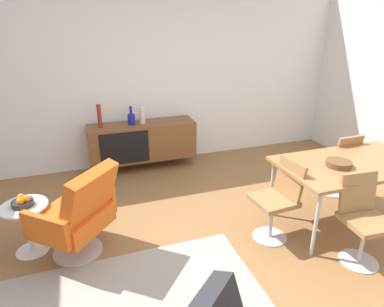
{
  "coord_description": "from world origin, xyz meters",
  "views": [
    {
      "loc": [
        -1.04,
        -2.45,
        2.16
      ],
      "look_at": [
        -0.08,
        0.31,
        0.98
      ],
      "focal_mm": 31.01,
      "sensor_mm": 36.0,
      "label": 1
    }
  ],
  "objects_px": {
    "vase_sculptural_dark": "(142,115)",
    "side_table_round": "(27,223)",
    "wooden_bowl_on_table": "(339,164)",
    "vase_cobalt": "(131,119)",
    "dining_chair_near_window": "(278,197)",
    "dining_chair_front_left": "(363,217)",
    "dining_table": "(352,166)",
    "fruit_bowl": "(23,202)",
    "vase_ceramic_small": "(99,116)",
    "sideboard": "(142,141)",
    "dining_chair_back_right": "(338,161)",
    "lounge_chair_red": "(78,213)"
  },
  "relations": [
    {
      "from": "dining_table",
      "to": "lounge_chair_red",
      "type": "xyz_separation_m",
      "value": [
        -2.84,
        0.38,
        -0.23
      ]
    },
    {
      "from": "dining_chair_near_window",
      "to": "dining_chair_front_left",
      "type": "xyz_separation_m",
      "value": [
        0.54,
        -0.56,
        0.0
      ]
    },
    {
      "from": "vase_ceramic_small",
      "to": "lounge_chair_red",
      "type": "height_order",
      "value": "vase_ceramic_small"
    },
    {
      "from": "side_table_round",
      "to": "dining_table",
      "type": "bearing_deg",
      "value": -10.04
    },
    {
      "from": "vase_ceramic_small",
      "to": "dining_chair_near_window",
      "type": "height_order",
      "value": "vase_ceramic_small"
    },
    {
      "from": "wooden_bowl_on_table",
      "to": "vase_sculptural_dark",
      "type": "bearing_deg",
      "value": 125.64
    },
    {
      "from": "vase_ceramic_small",
      "to": "lounge_chair_red",
      "type": "bearing_deg",
      "value": -101.84
    },
    {
      "from": "vase_sculptural_dark",
      "to": "vase_ceramic_small",
      "type": "relative_size",
      "value": 0.76
    },
    {
      "from": "lounge_chair_red",
      "to": "side_table_round",
      "type": "xyz_separation_m",
      "value": [
        -0.48,
        0.21,
        -0.15
      ]
    },
    {
      "from": "dining_table",
      "to": "wooden_bowl_on_table",
      "type": "height_order",
      "value": "wooden_bowl_on_table"
    },
    {
      "from": "wooden_bowl_on_table",
      "to": "fruit_bowl",
      "type": "xyz_separation_m",
      "value": [
        -3.1,
        0.62,
        -0.21
      ]
    },
    {
      "from": "sideboard",
      "to": "vase_cobalt",
      "type": "height_order",
      "value": "vase_cobalt"
    },
    {
      "from": "vase_cobalt",
      "to": "vase_sculptural_dark",
      "type": "height_order",
      "value": "vase_cobalt"
    },
    {
      "from": "dining_table",
      "to": "dining_chair_front_left",
      "type": "xyz_separation_m",
      "value": [
        -0.35,
        -0.56,
        -0.23
      ]
    },
    {
      "from": "wooden_bowl_on_table",
      "to": "dining_chair_near_window",
      "type": "relative_size",
      "value": 0.3
    },
    {
      "from": "vase_ceramic_small",
      "to": "side_table_round",
      "type": "xyz_separation_m",
      "value": [
        -0.87,
        -1.64,
        -0.57
      ]
    },
    {
      "from": "sideboard",
      "to": "lounge_chair_red",
      "type": "relative_size",
      "value": 1.69
    },
    {
      "from": "sideboard",
      "to": "dining_chair_back_right",
      "type": "height_order",
      "value": "dining_chair_back_right"
    },
    {
      "from": "vase_ceramic_small",
      "to": "fruit_bowl",
      "type": "height_order",
      "value": "vase_ceramic_small"
    },
    {
      "from": "vase_sculptural_dark",
      "to": "wooden_bowl_on_table",
      "type": "xyz_separation_m",
      "value": [
        1.62,
        -2.26,
        -0.08
      ]
    },
    {
      "from": "lounge_chair_red",
      "to": "side_table_round",
      "type": "bearing_deg",
      "value": 156.21
    },
    {
      "from": "vase_cobalt",
      "to": "dining_chair_back_right",
      "type": "bearing_deg",
      "value": -35.27
    },
    {
      "from": "vase_ceramic_small",
      "to": "vase_cobalt",
      "type": "bearing_deg",
      "value": 0.0
    },
    {
      "from": "dining_table",
      "to": "sideboard",
      "type": "bearing_deg",
      "value": 129.97
    },
    {
      "from": "wooden_bowl_on_table",
      "to": "fruit_bowl",
      "type": "bearing_deg",
      "value": 168.65
    },
    {
      "from": "vase_sculptural_dark",
      "to": "dining_chair_near_window",
      "type": "xyz_separation_m",
      "value": [
        0.96,
        -2.22,
        -0.38
      ]
    },
    {
      "from": "vase_sculptural_dark",
      "to": "side_table_round",
      "type": "xyz_separation_m",
      "value": [
        -1.48,
        -1.64,
        -0.53
      ]
    },
    {
      "from": "vase_ceramic_small",
      "to": "fruit_bowl",
      "type": "bearing_deg",
      "value": -117.91
    },
    {
      "from": "dining_table",
      "to": "dining_chair_near_window",
      "type": "bearing_deg",
      "value": 179.7
    },
    {
      "from": "lounge_chair_red",
      "to": "fruit_bowl",
      "type": "xyz_separation_m",
      "value": [
        -0.48,
        0.21,
        0.09
      ]
    },
    {
      "from": "vase_cobalt",
      "to": "sideboard",
      "type": "bearing_deg",
      "value": -0.76
    },
    {
      "from": "wooden_bowl_on_table",
      "to": "dining_chair_front_left",
      "type": "bearing_deg",
      "value": -103.15
    },
    {
      "from": "sideboard",
      "to": "dining_chair_near_window",
      "type": "relative_size",
      "value": 1.87
    },
    {
      "from": "side_table_round",
      "to": "dining_chair_back_right",
      "type": "bearing_deg",
      "value": -0.47
    },
    {
      "from": "side_table_round",
      "to": "wooden_bowl_on_table",
      "type": "bearing_deg",
      "value": -11.36
    },
    {
      "from": "vase_cobalt",
      "to": "wooden_bowl_on_table",
      "type": "bearing_deg",
      "value": -51.74
    },
    {
      "from": "dining_table",
      "to": "side_table_round",
      "type": "xyz_separation_m",
      "value": [
        -3.33,
        0.59,
        -0.38
      ]
    },
    {
      "from": "dining_table",
      "to": "dining_chair_front_left",
      "type": "relative_size",
      "value": 1.87
    },
    {
      "from": "vase_sculptural_dark",
      "to": "fruit_bowl",
      "type": "bearing_deg",
      "value": -132.07
    },
    {
      "from": "sideboard",
      "to": "wooden_bowl_on_table",
      "type": "bearing_deg",
      "value": -53.99
    },
    {
      "from": "sideboard",
      "to": "vase_ceramic_small",
      "type": "relative_size",
      "value": 4.76
    },
    {
      "from": "vase_cobalt",
      "to": "fruit_bowl",
      "type": "height_order",
      "value": "vase_cobalt"
    },
    {
      "from": "vase_sculptural_dark",
      "to": "lounge_chair_red",
      "type": "bearing_deg",
      "value": -118.37
    },
    {
      "from": "wooden_bowl_on_table",
      "to": "side_table_round",
      "type": "xyz_separation_m",
      "value": [
        -3.1,
        0.62,
        -0.45
      ]
    },
    {
      "from": "dining_table",
      "to": "fruit_bowl",
      "type": "distance_m",
      "value": 3.38
    },
    {
      "from": "vase_cobalt",
      "to": "dining_chair_near_window",
      "type": "xyz_separation_m",
      "value": [
        1.12,
        -2.22,
        -0.34
      ]
    },
    {
      "from": "vase_ceramic_small",
      "to": "dining_chair_front_left",
      "type": "height_order",
      "value": "vase_ceramic_small"
    },
    {
      "from": "dining_chair_front_left",
      "to": "side_table_round",
      "type": "relative_size",
      "value": 1.65
    },
    {
      "from": "wooden_bowl_on_table",
      "to": "vase_cobalt",
      "type": "bearing_deg",
      "value": 128.26
    },
    {
      "from": "vase_cobalt",
      "to": "dining_table",
      "type": "bearing_deg",
      "value": -47.98
    }
  ]
}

